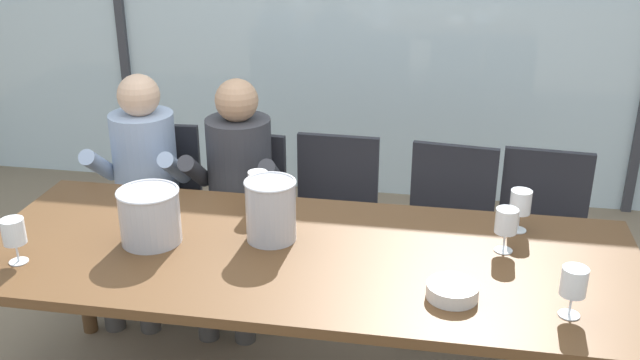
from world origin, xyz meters
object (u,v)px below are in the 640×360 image
(wine_glass_center_pour, at_px, (14,233))
(person_pale_blue_shirt, at_px, (142,178))
(wine_glass_spare_empty, at_px, (506,223))
(person_charcoal_jacket, at_px, (237,185))
(chair_near_curtain, at_px, (158,196))
(ice_bucket_primary, at_px, (271,209))
(dining_table, at_px, (304,267))
(chair_right_of_center, at_px, (448,222))
(tasting_bowl, at_px, (452,291))
(chair_left_of_center, at_px, (241,207))
(wine_glass_near_bucket, at_px, (258,184))
(chair_center, at_px, (334,210))
(chair_near_window_right, at_px, (542,229))
(wine_glass_by_right_taster, at_px, (520,204))
(ice_bucket_secondary, at_px, (150,215))
(wine_glass_by_left_taster, at_px, (574,282))

(wine_glass_center_pour, bearing_deg, person_pale_blue_shirt, 87.87)
(wine_glass_spare_empty, bearing_deg, person_charcoal_jacket, 153.16)
(chair_near_curtain, xyz_separation_m, ice_bucket_primary, (0.83, -0.85, 0.38))
(chair_near_curtain, bearing_deg, dining_table, -48.14)
(chair_right_of_center, height_order, tasting_bowl, chair_right_of_center)
(chair_left_of_center, xyz_separation_m, wine_glass_spare_empty, (1.25, -0.73, 0.37))
(person_charcoal_jacket, bearing_deg, wine_glass_near_bucket, -64.91)
(chair_near_curtain, xyz_separation_m, person_charcoal_jacket, (0.49, -0.17, 0.17))
(wine_glass_near_bucket, bearing_deg, chair_center, 68.36)
(chair_center, xyz_separation_m, wine_glass_spare_empty, (0.77, -0.78, 0.37))
(chair_left_of_center, xyz_separation_m, tasting_bowl, (1.06, -1.10, 0.28))
(chair_center, relative_size, tasting_bowl, 4.92)
(chair_near_curtain, distance_m, tasting_bowl, 1.94)
(wine_glass_near_bucket, bearing_deg, chair_near_window_right, 23.68)
(tasting_bowl, xyz_separation_m, wine_glass_spare_empty, (0.19, 0.37, 0.09))
(person_charcoal_jacket, bearing_deg, chair_near_window_right, 1.94)
(wine_glass_near_bucket, bearing_deg, person_pale_blue_shirt, 149.22)
(dining_table, height_order, ice_bucket_primary, ice_bucket_primary)
(person_pale_blue_shirt, bearing_deg, ice_bucket_primary, -43.77)
(chair_center, relative_size, chair_right_of_center, 1.00)
(person_charcoal_jacket, distance_m, wine_glass_center_pour, 1.17)
(ice_bucket_primary, distance_m, tasting_bowl, 0.77)
(chair_left_of_center, relative_size, wine_glass_by_right_taster, 4.98)
(chair_left_of_center, relative_size, ice_bucket_secondary, 3.61)
(tasting_bowl, distance_m, wine_glass_near_bucket, 1.00)
(person_pale_blue_shirt, bearing_deg, chair_right_of_center, -0.30)
(chair_left_of_center, height_order, ice_bucket_secondary, ice_bucket_secondary)
(person_charcoal_jacket, height_order, ice_bucket_secondary, person_charcoal_jacket)
(wine_glass_by_right_taster, xyz_separation_m, wine_glass_spare_empty, (-0.07, -0.18, 0.00))
(chair_left_of_center, height_order, wine_glass_near_bucket, wine_glass_near_bucket)
(wine_glass_near_bucket, bearing_deg, ice_bucket_secondary, -133.86)
(person_pale_blue_shirt, relative_size, wine_glass_by_right_taster, 6.81)
(chair_left_of_center, bearing_deg, wine_glass_center_pour, -110.23)
(ice_bucket_primary, relative_size, wine_glass_spare_empty, 1.42)
(chair_right_of_center, bearing_deg, ice_bucket_secondary, -135.41)
(ice_bucket_secondary, xyz_separation_m, wine_glass_center_pour, (-0.42, -0.24, 0.01))
(dining_table, relative_size, wine_glass_center_pour, 14.43)
(chair_near_window_right, relative_size, wine_glass_spare_empty, 4.98)
(wine_glass_center_pour, bearing_deg, wine_glass_spare_empty, 12.79)
(wine_glass_center_pour, bearing_deg, wine_glass_by_left_taster, -0.33)
(dining_table, relative_size, ice_bucket_secondary, 10.47)
(chair_near_window_right, relative_size, person_pale_blue_shirt, 0.73)
(chair_left_of_center, relative_size, tasting_bowl, 4.92)
(chair_near_window_right, xyz_separation_m, ice_bucket_primary, (-1.14, -0.80, 0.38))
(wine_glass_by_right_taster, distance_m, wine_glass_spare_empty, 0.20)
(wine_glass_spare_empty, bearing_deg, wine_glass_by_left_taster, -65.79)
(chair_left_of_center, xyz_separation_m, ice_bucket_secondary, (-0.09, -0.89, 0.36))
(wine_glass_center_pour, height_order, wine_glass_by_right_taster, same)
(chair_left_of_center, distance_m, wine_glass_near_bucket, 0.70)
(chair_center, height_order, ice_bucket_secondary, ice_bucket_secondary)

